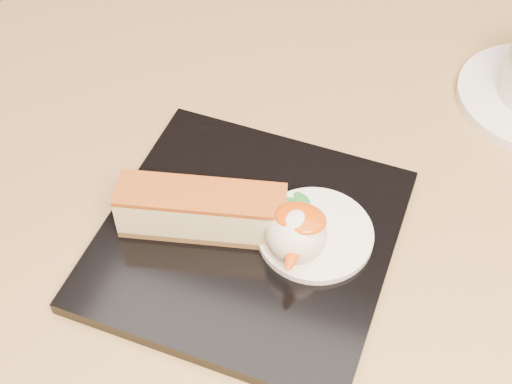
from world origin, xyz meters
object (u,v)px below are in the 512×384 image
at_px(table, 307,299).
at_px(dessert_plate, 248,238).
at_px(cheesecake, 202,210).
at_px(ice_cream_scoop, 296,234).

distance_m(table, dessert_plate, 0.18).
distance_m(table, cheesecake, 0.21).
height_order(cheesecake, ice_cream_scoop, ice_cream_scoop).
distance_m(dessert_plate, ice_cream_scoop, 0.05).
relative_size(dessert_plate, cheesecake, 1.67).
distance_m(table, ice_cream_scoop, 0.20).
relative_size(table, dessert_plate, 3.64).
height_order(table, cheesecake, cheesecake).
height_order(dessert_plate, ice_cream_scoop, ice_cream_scoop).
xyz_separation_m(cheesecake, ice_cream_scoop, (0.08, 0.00, 0.00)).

